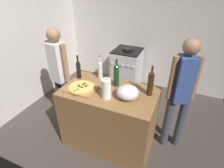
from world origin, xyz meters
TOP-DOWN VIEW (x-y plane):
  - ground_plane at (0.00, 1.27)m, footprint 3.84×3.15m
  - kitchen_wall_rear at (0.00, 2.60)m, footprint 3.84×0.10m
  - kitchen_wall_left at (-1.67, 1.27)m, footprint 0.10×3.15m
  - counter at (0.19, 0.59)m, footprint 1.25×0.72m
  - cutting_board at (-0.16, 0.49)m, footprint 0.40×0.32m
  - pizza at (-0.16, 0.49)m, footprint 0.35×0.35m
  - mixing_bowl at (0.47, 0.54)m, footprint 0.27×0.27m
  - paper_towel_roll at (0.23, 0.44)m, footprint 0.11×0.11m
  - wine_bottle_dark at (-0.36, 0.75)m, footprint 0.06×0.06m
  - wine_bottle_amber at (-0.07, 0.86)m, footprint 0.07×0.07m
  - wine_bottle_clear at (0.23, 0.75)m, footprint 0.07×0.07m
  - wine_bottle_green at (0.69, 0.72)m, footprint 0.07×0.07m
  - stove at (-0.11, 2.20)m, footprint 0.57×0.61m
  - person_in_stripes at (-0.70, 0.73)m, footprint 0.38×0.23m
  - person_in_red at (1.05, 0.91)m, footprint 0.34×0.25m

SIDE VIEW (x-z plane):
  - ground_plane at x=0.00m, z-range -0.02..0.00m
  - stove at x=-0.11m, z-range -0.02..0.92m
  - counter at x=0.19m, z-range 0.00..0.92m
  - person_in_stripes at x=-0.70m, z-range 0.12..1.73m
  - cutting_board at x=-0.16m, z-range 0.92..0.94m
  - person_in_red at x=1.05m, z-range 0.11..1.74m
  - pizza at x=-0.16m, z-range 0.93..0.96m
  - mixing_bowl at x=0.47m, z-range 0.92..1.08m
  - paper_towel_roll at x=0.23m, z-range 0.91..1.17m
  - wine_bottle_dark at x=-0.36m, z-range 0.89..1.23m
  - wine_bottle_amber at x=-0.07m, z-range 0.89..1.23m
  - wine_bottle_green at x=0.69m, z-range 0.89..1.29m
  - wine_bottle_clear at x=0.23m, z-range 0.89..1.29m
  - kitchen_wall_rear at x=0.00m, z-range 0.00..2.60m
  - kitchen_wall_left at x=-1.67m, z-range 0.00..2.60m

